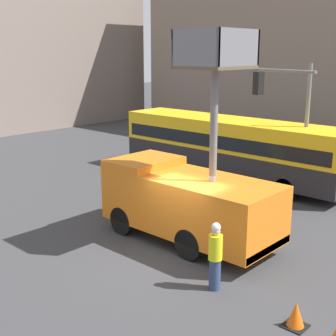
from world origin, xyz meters
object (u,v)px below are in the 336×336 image
(traffic_light_pole, at_px, (290,109))
(road_worker_near_truck, at_px, (215,256))
(road_worker_directing, at_px, (212,183))
(utility_truck, at_px, (188,197))
(traffic_cone_near_truck, at_px, (296,315))
(city_bus, at_px, (230,145))

(traffic_light_pole, distance_m, road_worker_near_truck, 9.67)
(road_worker_near_truck, xyz_separation_m, road_worker_directing, (5.69, 4.48, -0.02))
(utility_truck, bearing_deg, road_worker_near_truck, -127.57)
(traffic_light_pole, xyz_separation_m, traffic_cone_near_truck, (-8.93, -5.23, -3.65))
(traffic_light_pole, height_order, traffic_cone_near_truck, traffic_light_pole)
(road_worker_near_truck, bearing_deg, traffic_cone_near_truck, -166.58)
(utility_truck, distance_m, road_worker_near_truck, 3.49)
(road_worker_near_truck, relative_size, traffic_cone_near_truck, 3.11)
(traffic_light_pole, xyz_separation_m, road_worker_directing, (-3.10, 1.74, -2.99))
(traffic_light_pole, bearing_deg, road_worker_directing, 150.69)
(traffic_light_pole, relative_size, road_worker_near_truck, 3.02)
(road_worker_directing, bearing_deg, city_bus, -153.59)
(utility_truck, xyz_separation_m, city_bus, (7.47, 3.56, 0.24))
(city_bus, bearing_deg, utility_truck, 128.60)
(road_worker_directing, bearing_deg, utility_truck, 27.29)
(traffic_light_pole, bearing_deg, utility_truck, -179.96)
(utility_truck, height_order, road_worker_near_truck, utility_truck)
(traffic_light_pole, relative_size, traffic_cone_near_truck, 9.40)
(road_worker_directing, relative_size, traffic_cone_near_truck, 3.05)
(city_bus, xyz_separation_m, road_worker_directing, (-3.88, -1.82, -0.83))
(road_worker_near_truck, xyz_separation_m, traffic_cone_near_truck, (-0.14, -2.50, -0.69))
(traffic_cone_near_truck, bearing_deg, traffic_light_pole, 30.36)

